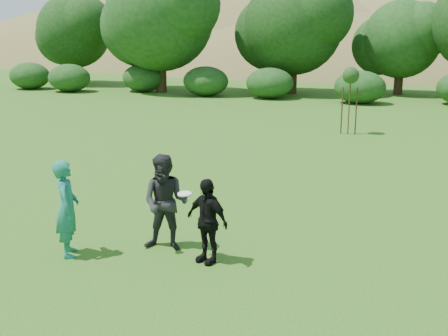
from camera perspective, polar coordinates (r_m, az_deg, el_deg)
The scene contains 8 objects.
ground at distance 11.35m, azimuth -5.01°, elevation -8.88°, with size 120.00×120.00×0.00m, color #19470C.
player_teal at distance 11.45m, azimuth -15.66°, elevation -3.98°, with size 0.71×0.46×1.94m, color #18705E.
player_grey at distance 11.38m, azimuth -5.95°, elevation -3.53°, with size 0.96×0.75×1.98m, color black.
player_black at distance 10.75m, azimuth -1.75°, elevation -5.38°, with size 0.98×0.41×1.67m, color black.
frisbee at distance 10.85m, azimuth -4.04°, elevation -2.63°, with size 0.27×0.27×0.05m.
sapling at distance 24.42m, azimuth 12.75°, elevation 8.98°, with size 0.70×0.70×2.85m.
hillside at distance 79.83m, azimuth 15.14°, elevation 1.63°, with size 150.00×72.00×52.00m.
tree_row at distance 38.23m, azimuth 17.96°, elevation 14.02°, with size 53.92×10.38×9.62m.
Camera 1 is at (4.33, -9.53, 4.39)m, focal length 45.00 mm.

